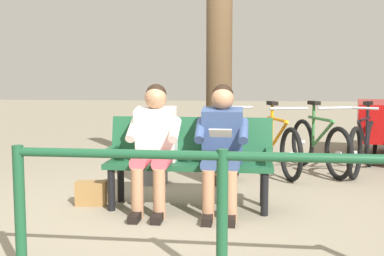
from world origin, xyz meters
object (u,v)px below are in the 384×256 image
at_px(handbag, 91,193).
at_px(bicycle_orange, 276,146).
at_px(bicycle_blue, 228,144).
at_px(litter_bin, 152,152).
at_px(person_companion, 154,141).
at_px(bicycle_purple, 319,145).
at_px(tree_trunk, 219,14).
at_px(person_reading, 222,142).
at_px(bicycle_red, 364,146).
at_px(bench, 190,155).

height_order(handbag, bicycle_orange, bicycle_orange).
bearing_deg(bicycle_blue, litter_bin, -54.20).
xyz_separation_m(person_companion, handbag, (0.65, -0.09, -0.54)).
xyz_separation_m(bicycle_purple, bicycle_blue, (1.20, -0.02, 0.00)).
distance_m(bicycle_purple, bicycle_blue, 1.20).
xyz_separation_m(bicycle_purple, bicycle_orange, (0.57, 0.14, 0.00)).
distance_m(person_companion, tree_trunk, 1.87).
bearing_deg(person_reading, person_companion, -0.05).
bearing_deg(bicycle_blue, bicycle_orange, 65.18).
height_order(litter_bin, bicycle_orange, bicycle_orange).
bearing_deg(tree_trunk, handbag, 42.52).
height_order(person_reading, bicycle_red, person_reading).
relative_size(tree_trunk, bicycle_blue, 2.38).
xyz_separation_m(litter_bin, bicycle_purple, (-2.08, -0.89, -0.01)).
bearing_deg(tree_trunk, bench, 77.51).
height_order(handbag, bicycle_red, bicycle_red).
distance_m(person_companion, bicycle_red, 3.19).
bearing_deg(bench, person_reading, 152.81).
xyz_separation_m(litter_bin, bicycle_red, (-2.66, -0.90, -0.01)).
height_order(bicycle_red, bicycle_orange, same).
relative_size(person_companion, tree_trunk, 0.30).
height_order(tree_trunk, litter_bin, tree_trunk).
bearing_deg(person_reading, bicycle_purple, -119.47).
relative_size(bicycle_purple, bicycle_blue, 0.97).
bearing_deg(bicycle_red, tree_trunk, -40.47).
bearing_deg(person_companion, bicycle_orange, -122.87).
height_order(handbag, litter_bin, litter_bin).
distance_m(litter_bin, bicycle_purple, 2.26).
height_order(bench, litter_bin, bench).
distance_m(person_reading, person_companion, 0.64).
bearing_deg(tree_trunk, bicycle_blue, -95.93).
xyz_separation_m(bicycle_red, bicycle_purple, (0.58, 0.01, 0.00)).
distance_m(bicycle_purple, bicycle_orange, 0.59).
xyz_separation_m(handbag, bicycle_purple, (-2.50, -1.95, 0.24)).
height_order(person_reading, handbag, person_reading).
bearing_deg(bicycle_purple, bicycle_red, 73.16).
height_order(person_companion, bicycle_red, person_companion).
relative_size(bench, bicycle_orange, 0.99).
bearing_deg(bench, bicycle_orange, -117.70).
bearing_deg(handbag, bench, -176.21).
xyz_separation_m(tree_trunk, bicycle_blue, (-0.09, -0.87, -1.62)).
xyz_separation_m(bench, tree_trunk, (-0.23, -1.04, 1.48)).
distance_m(person_companion, bicycle_blue, 2.19).
distance_m(bench, handbag, 1.05).
bearing_deg(bench, litter_bin, -60.01).
height_order(litter_bin, bicycle_purple, bicycle_purple).
relative_size(person_companion, handbag, 4.00).
distance_m(person_companion, bicycle_orange, 2.31).
height_order(person_companion, bicycle_blue, person_companion).
distance_m(bench, bicycle_orange, 1.99).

